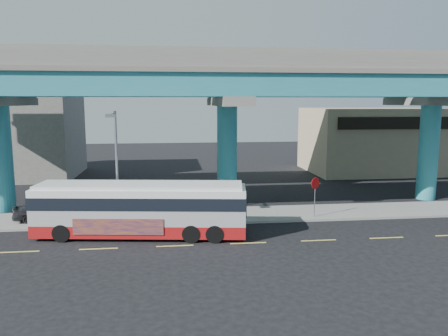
{
  "coord_description": "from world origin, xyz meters",
  "views": [
    {
      "loc": [
        -4.03,
        -23.02,
        7.67
      ],
      "look_at": [
        -0.83,
        4.0,
        3.54
      ],
      "focal_mm": 35.0,
      "sensor_mm": 36.0,
      "label": 1
    }
  ],
  "objects": [
    {
      "name": "parked_car",
      "position": [
        -12.24,
        5.57,
        0.82
      ],
      "size": [
        3.48,
        4.7,
        1.34
      ],
      "primitive_type": "imported",
      "rotation": [
        0.0,
        0.0,
        1.82
      ],
      "color": "#2B2B30",
      "rests_on": "sidewalk"
    },
    {
      "name": "transit_bus",
      "position": [
        -5.89,
        1.71,
        1.69
      ],
      "size": [
        12.27,
        4.19,
        3.09
      ],
      "rotation": [
        0.0,
        0.0,
        -0.14
      ],
      "color": "maroon",
      "rests_on": "ground"
    },
    {
      "name": "ground",
      "position": [
        0.0,
        0.0,
        0.0
      ],
      "size": [
        120.0,
        120.0,
        0.0
      ],
      "primitive_type": "plane",
      "color": "black",
      "rests_on": "ground"
    },
    {
      "name": "building_concrete",
      "position": [
        -20.0,
        24.0,
        4.5
      ],
      "size": [
        12.0,
        10.0,
        9.0
      ],
      "primitive_type": "cube",
      "color": "gray",
      "rests_on": "ground"
    },
    {
      "name": "street_lamp",
      "position": [
        -7.44,
        3.46,
        4.75
      ],
      "size": [
        0.5,
        2.32,
        7.0
      ],
      "color": "gray",
      "rests_on": "sidewalk"
    },
    {
      "name": "stop_sign",
      "position": [
        5.23,
        4.18,
        2.07
      ],
      "size": [
        0.7,
        0.43,
        2.66
      ],
      "rotation": [
        0.0,
        0.0,
        0.14
      ],
      "color": "gray",
      "rests_on": "sidewalk"
    },
    {
      "name": "building_beige",
      "position": [
        18.0,
        22.98,
        3.51
      ],
      "size": [
        14.0,
        10.23,
        7.0
      ],
      "color": "tan",
      "rests_on": "ground"
    },
    {
      "name": "viaduct",
      "position": [
        -0.0,
        9.11,
        9.14
      ],
      "size": [
        52.0,
        12.4,
        11.7
      ],
      "color": "teal",
      "rests_on": "ground"
    },
    {
      "name": "lane_markings",
      "position": [
        -0.0,
        -0.3,
        0.01
      ],
      "size": [
        58.0,
        0.12,
        0.01
      ],
      "color": "#D8C64C",
      "rests_on": "ground"
    },
    {
      "name": "sidewalk",
      "position": [
        0.0,
        5.5,
        0.07
      ],
      "size": [
        70.0,
        4.0,
        0.15
      ],
      "primitive_type": "cube",
      "color": "gray",
      "rests_on": "ground"
    }
  ]
}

